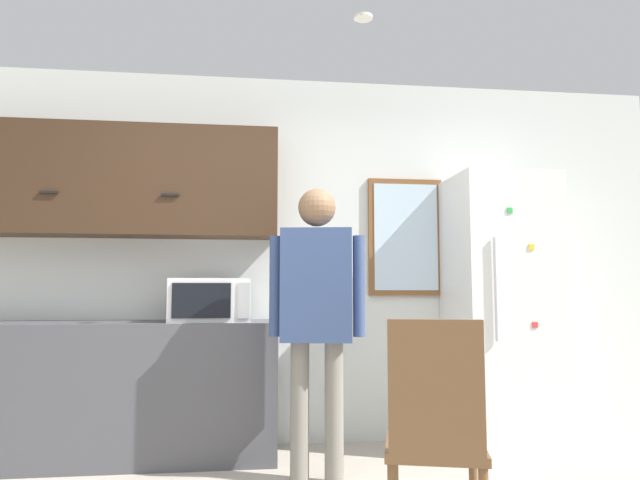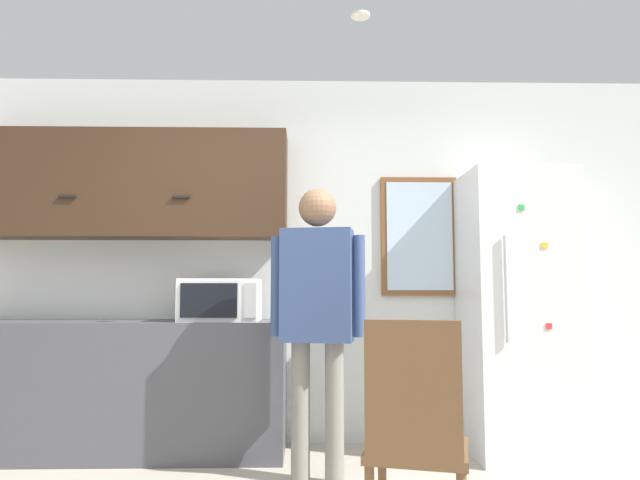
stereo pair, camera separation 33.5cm
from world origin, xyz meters
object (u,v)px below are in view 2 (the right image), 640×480
object	(u,v)px
person	(317,300)
refrigerator	(517,311)
chair	(416,430)
microwave	(221,300)

from	to	relation	value
person	refrigerator	world-z (taller)	refrigerator
person	chair	distance (m)	1.16
microwave	refrigerator	world-z (taller)	refrigerator
microwave	refrigerator	distance (m)	2.03
refrigerator	microwave	bearing A→B (deg)	179.32
person	refrigerator	distance (m)	1.48
refrigerator	person	bearing A→B (deg)	-159.19
person	chair	size ratio (longest dim) A/B	1.74
microwave	person	xyz separation A→B (m)	(0.65, -0.55, 0.00)
microwave	person	world-z (taller)	person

